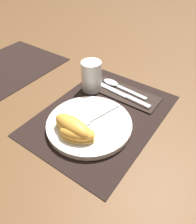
{
  "coord_description": "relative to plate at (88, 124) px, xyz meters",
  "views": [
    {
      "loc": [
        -0.42,
        -0.28,
        0.45
      ],
      "look_at": [
        -0.02,
        0.0,
        0.02
      ],
      "focal_mm": 35.0,
      "sensor_mm": 36.0,
      "label": 1
    }
  ],
  "objects": [
    {
      "name": "juice_glass",
      "position": [
        0.15,
        0.1,
        0.04
      ],
      "size": [
        0.07,
        0.07,
        0.1
      ],
      "color": "silver",
      "rests_on": "placemat"
    },
    {
      "name": "knife",
      "position": [
        0.18,
        -0.01,
        -0.0
      ],
      "size": [
        0.04,
        0.22,
        0.01
      ],
      "color": "#BCBCC1",
      "rests_on": "napkin"
    },
    {
      "name": "fork",
      "position": [
        0.01,
        -0.0,
        0.01
      ],
      "size": [
        0.19,
        0.07,
        0.0
      ],
      "color": "#BCBCC1",
      "rests_on": "plate"
    },
    {
      "name": "spoon",
      "position": [
        0.22,
        0.04,
        -0.0
      ],
      "size": [
        0.04,
        0.18,
        0.01
      ],
      "color": "#BCBCC1",
      "rests_on": "napkin"
    },
    {
      "name": "placemat",
      "position": [
        0.07,
        -0.0,
        -0.01
      ],
      "size": [
        0.45,
        0.33,
        0.0
      ],
      "color": "black",
      "rests_on": "ground_plane"
    },
    {
      "name": "placemat_far",
      "position": [
        0.05,
        0.48,
        -0.01
      ],
      "size": [
        0.45,
        0.33,
        0.0
      ],
      "color": "black",
      "rests_on": "ground_plane"
    },
    {
      "name": "plate",
      "position": [
        0.0,
        0.0,
        0.0
      ],
      "size": [
        0.25,
        0.25,
        0.02
      ],
      "color": "white",
      "rests_on": "placemat"
    },
    {
      "name": "citrus_wedge_0",
      "position": [
        -0.06,
        0.01,
        0.03
      ],
      "size": [
        0.06,
        0.13,
        0.05
      ],
      "color": "#F4DB84",
      "rests_on": "plate"
    },
    {
      "name": "citrus_wedge_1",
      "position": [
        -0.06,
        -0.01,
        0.02
      ],
      "size": [
        0.09,
        0.11,
        0.04
      ],
      "color": "#F4DB84",
      "rests_on": "plate"
    },
    {
      "name": "napkin",
      "position": [
        0.2,
        -0.0,
        -0.01
      ],
      "size": [
        0.1,
        0.25,
        0.0
      ],
      "color": "#2D231E",
      "rests_on": "placemat"
    },
    {
      "name": "ground_plane",
      "position": [
        0.07,
        -0.0,
        -0.01
      ],
      "size": [
        3.0,
        3.0,
        0.0
      ],
      "primitive_type": "plane",
      "color": "brown"
    }
  ]
}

